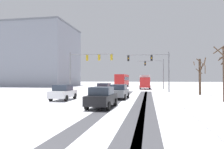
{
  "coord_description": "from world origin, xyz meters",
  "views": [
    {
      "loc": [
        4.63,
        -4.27,
        2.25
      ],
      "look_at": [
        0.0,
        21.95,
        2.8
      ],
      "focal_mm": 33.23,
      "sensor_mm": 36.0,
      "label": 1
    }
  ],
  "objects_px": {
    "car_black_fourth": "(102,97)",
    "office_building_far_left_block": "(26,57)",
    "car_white_third": "(63,92)",
    "bare_tree_sidewalk_mid": "(224,70)",
    "car_red_lead": "(104,89)",
    "car_grey_second": "(119,92)",
    "bare_tree_sidewalk_far": "(200,74)",
    "traffic_signal_near_left": "(87,62)",
    "traffic_signal_far_right": "(156,69)",
    "traffic_signal_near_right": "(154,64)",
    "bus_oncoming": "(122,80)",
    "box_truck_delivery": "(145,82)"
  },
  "relations": [
    {
      "from": "car_red_lead",
      "to": "box_truck_delivery",
      "type": "distance_m",
      "value": 18.36
    },
    {
      "from": "bare_tree_sidewalk_mid",
      "to": "office_building_far_left_block",
      "type": "distance_m",
      "value": 59.29
    },
    {
      "from": "car_black_fourth",
      "to": "bare_tree_sidewalk_mid",
      "type": "height_order",
      "value": "bare_tree_sidewalk_mid"
    },
    {
      "from": "traffic_signal_near_right",
      "to": "traffic_signal_far_right",
      "type": "bearing_deg",
      "value": 85.97
    },
    {
      "from": "car_white_third",
      "to": "bare_tree_sidewalk_mid",
      "type": "distance_m",
      "value": 16.34
    },
    {
      "from": "car_white_third",
      "to": "bare_tree_sidewalk_mid",
      "type": "bearing_deg",
      "value": 4.09
    },
    {
      "from": "bus_oncoming",
      "to": "office_building_far_left_block",
      "type": "height_order",
      "value": "office_building_far_left_block"
    },
    {
      "from": "car_grey_second",
      "to": "bus_oncoming",
      "type": "bearing_deg",
      "value": 96.57
    },
    {
      "from": "traffic_signal_near_right",
      "to": "car_black_fourth",
      "type": "height_order",
      "value": "traffic_signal_near_right"
    },
    {
      "from": "traffic_signal_far_right",
      "to": "car_red_lead",
      "type": "height_order",
      "value": "traffic_signal_far_right"
    },
    {
      "from": "car_black_fourth",
      "to": "office_building_far_left_block",
      "type": "xyz_separation_m",
      "value": [
        -34.45,
        43.83,
        8.44
      ]
    },
    {
      "from": "traffic_signal_near_left",
      "to": "car_red_lead",
      "type": "xyz_separation_m",
      "value": [
        3.24,
        -2.36,
        -4.01
      ]
    },
    {
      "from": "traffic_signal_near_right",
      "to": "office_building_far_left_block",
      "type": "xyz_separation_m",
      "value": [
        -38.83,
        26.0,
        4.58
      ]
    },
    {
      "from": "car_red_lead",
      "to": "bare_tree_sidewalk_far",
      "type": "height_order",
      "value": "bare_tree_sidewalk_far"
    },
    {
      "from": "car_white_third",
      "to": "car_black_fourth",
      "type": "bearing_deg",
      "value": -42.93
    },
    {
      "from": "traffic_signal_near_right",
      "to": "car_red_lead",
      "type": "bearing_deg",
      "value": -148.14
    },
    {
      "from": "office_building_far_left_block",
      "to": "traffic_signal_near_left",
      "type": "bearing_deg",
      "value": -44.52
    },
    {
      "from": "traffic_signal_near_left",
      "to": "traffic_signal_far_right",
      "type": "distance_m",
      "value": 17.93
    },
    {
      "from": "traffic_signal_near_right",
      "to": "box_truck_delivery",
      "type": "distance_m",
      "value": 13.55
    },
    {
      "from": "car_red_lead",
      "to": "box_truck_delivery",
      "type": "xyz_separation_m",
      "value": [
        5.48,
        17.51,
        0.82
      ]
    },
    {
      "from": "car_grey_second",
      "to": "car_black_fourth",
      "type": "relative_size",
      "value": 1.0
    },
    {
      "from": "car_grey_second",
      "to": "car_black_fourth",
      "type": "height_order",
      "value": "same"
    },
    {
      "from": "traffic_signal_near_left",
      "to": "traffic_signal_far_right",
      "type": "bearing_deg",
      "value": 51.48
    },
    {
      "from": "traffic_signal_far_right",
      "to": "traffic_signal_near_right",
      "type": "bearing_deg",
      "value": -94.03
    },
    {
      "from": "traffic_signal_near_left",
      "to": "traffic_signal_near_right",
      "type": "bearing_deg",
      "value": 11.17
    },
    {
      "from": "box_truck_delivery",
      "to": "office_building_far_left_block",
      "type": "distance_m",
      "value": 40.12
    },
    {
      "from": "car_white_third",
      "to": "bus_oncoming",
      "type": "distance_m",
      "value": 35.79
    },
    {
      "from": "traffic_signal_far_right",
      "to": "bare_tree_sidewalk_far",
      "type": "distance_m",
      "value": 15.88
    },
    {
      "from": "box_truck_delivery",
      "to": "car_white_third",
      "type": "bearing_deg",
      "value": -107.21
    },
    {
      "from": "office_building_far_left_block",
      "to": "box_truck_delivery",
      "type": "bearing_deg",
      "value": -19.1
    },
    {
      "from": "traffic_signal_near_left",
      "to": "traffic_signal_near_right",
      "type": "xyz_separation_m",
      "value": [
        10.32,
        2.04,
        -0.15
      ]
    },
    {
      "from": "bus_oncoming",
      "to": "traffic_signal_near_right",
      "type": "bearing_deg",
      "value": -70.91
    },
    {
      "from": "car_white_third",
      "to": "bus_oncoming",
      "type": "height_order",
      "value": "bus_oncoming"
    },
    {
      "from": "traffic_signal_near_left",
      "to": "traffic_signal_near_right",
      "type": "height_order",
      "value": "same"
    },
    {
      "from": "traffic_signal_near_left",
      "to": "car_grey_second",
      "type": "relative_size",
      "value": 1.75
    },
    {
      "from": "car_grey_second",
      "to": "car_white_third",
      "type": "xyz_separation_m",
      "value": [
        -5.61,
        -2.34,
        0.0
      ]
    },
    {
      "from": "car_white_third",
      "to": "office_building_far_left_block",
      "type": "relative_size",
      "value": 0.14
    },
    {
      "from": "car_white_third",
      "to": "traffic_signal_near_left",
      "type": "bearing_deg",
      "value": 93.46
    },
    {
      "from": "box_truck_delivery",
      "to": "bare_tree_sidewalk_mid",
      "type": "height_order",
      "value": "bare_tree_sidewalk_mid"
    },
    {
      "from": "car_red_lead",
      "to": "box_truck_delivery",
      "type": "height_order",
      "value": "box_truck_delivery"
    },
    {
      "from": "car_white_third",
      "to": "car_black_fourth",
      "type": "xyz_separation_m",
      "value": [
        5.28,
        -4.92,
        0.0
      ]
    },
    {
      "from": "car_white_third",
      "to": "car_grey_second",
      "type": "bearing_deg",
      "value": 22.61
    },
    {
      "from": "bare_tree_sidewalk_far",
      "to": "car_black_fourth",
      "type": "bearing_deg",
      "value": -125.53
    },
    {
      "from": "car_red_lead",
      "to": "car_grey_second",
      "type": "distance_m",
      "value": 6.88
    },
    {
      "from": "car_red_lead",
      "to": "car_black_fourth",
      "type": "relative_size",
      "value": 1.01
    },
    {
      "from": "traffic_signal_near_left",
      "to": "car_red_lead",
      "type": "height_order",
      "value": "traffic_signal_near_left"
    },
    {
      "from": "office_building_far_left_block",
      "to": "bare_tree_sidewalk_mid",
      "type": "bearing_deg",
      "value": -39.81
    },
    {
      "from": "car_white_third",
      "to": "bare_tree_sidewalk_far",
      "type": "distance_m",
      "value": 19.01
    },
    {
      "from": "car_black_fourth",
      "to": "bare_tree_sidewalk_far",
      "type": "xyz_separation_m",
      "value": [
        10.71,
        14.99,
        2.07
      ]
    },
    {
      "from": "traffic_signal_near_left",
      "to": "car_white_third",
      "type": "xyz_separation_m",
      "value": [
        0.66,
        -10.87,
        -4.01
      ]
    }
  ]
}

